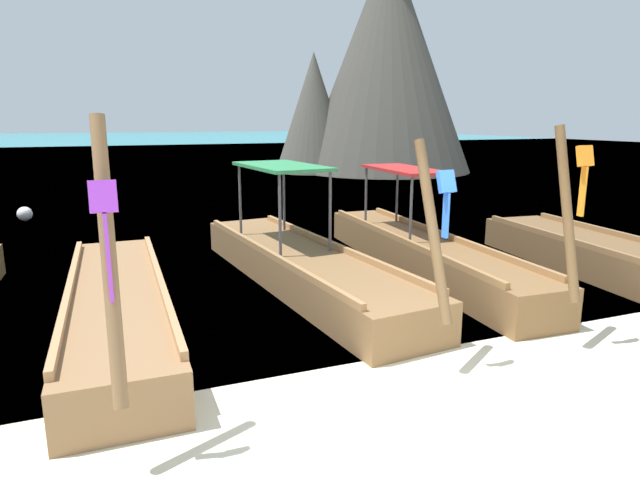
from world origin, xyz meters
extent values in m
plane|color=beige|center=(0.00, 0.00, 0.00)|extent=(120.00, 120.00, 0.00)
plane|color=teal|center=(0.00, 61.72, 0.00)|extent=(120.00, 120.00, 0.00)
cube|color=olive|center=(-2.90, 3.91, 0.29)|extent=(1.26, 5.88, 0.59)
cube|color=#AF7F52|center=(-3.47, 3.91, 0.64)|extent=(0.12, 5.40, 0.10)
cube|color=#AF7F52|center=(-2.33, 3.90, 0.64)|extent=(0.12, 5.40, 0.10)
cylinder|color=brown|center=(-2.92, 0.83, 1.72)|extent=(0.12, 0.70, 2.28)
cube|color=purple|center=(-2.92, 0.69, 2.24)|extent=(0.20, 0.12, 0.25)
cube|color=purple|center=(-2.92, 0.67, 1.78)|extent=(0.03, 0.08, 0.69)
cube|color=brown|center=(0.10, 4.85, 0.30)|extent=(1.98, 6.67, 0.59)
cube|color=#9F7246|center=(-0.51, 4.78, 0.64)|extent=(0.70, 6.02, 0.10)
cube|color=#9F7246|center=(0.72, 4.91, 0.64)|extent=(0.70, 6.02, 0.10)
cylinder|color=brown|center=(0.46, 1.42, 1.59)|extent=(0.20, 0.75, 2.02)
cube|color=blue|center=(0.47, 1.24, 2.16)|extent=(0.21, 0.15, 0.25)
cube|color=blue|center=(0.48, 1.22, 1.79)|extent=(0.04, 0.08, 0.49)
cylinder|color=#4C4C51|center=(-0.34, 4.64, 1.27)|extent=(0.05, 0.05, 1.36)
cylinder|color=#4C4C51|center=(0.58, 4.73, 1.27)|extent=(0.05, 0.05, 1.36)
cylinder|color=#4C4C51|center=(-0.54, 6.60, 1.27)|extent=(0.05, 0.05, 1.36)
cylinder|color=#4C4C51|center=(0.38, 6.69, 1.27)|extent=(0.05, 0.05, 1.36)
cube|color=#2D844C|center=(0.02, 5.66, 1.98)|extent=(1.34, 2.27, 0.06)
cube|color=brown|center=(2.50, 4.83, 0.31)|extent=(1.34, 6.72, 0.61)
cube|color=#996C3F|center=(2.02, 4.85, 0.66)|extent=(0.34, 6.14, 0.10)
cube|color=#996C3F|center=(2.99, 4.81, 0.66)|extent=(0.34, 6.14, 0.10)
cylinder|color=brown|center=(2.36, 1.38, 1.67)|extent=(0.15, 0.66, 2.15)
cube|color=orange|center=(2.35, 1.19, 2.39)|extent=(0.20, 0.13, 0.25)
cube|color=orange|center=(2.35, 1.17, 1.97)|extent=(0.03, 0.08, 0.59)
cylinder|color=#4C4C51|center=(2.13, 4.68, 1.21)|extent=(0.05, 0.05, 1.20)
cylinder|color=#4C4C51|center=(2.86, 4.65, 1.21)|extent=(0.05, 0.05, 1.20)
cylinder|color=#4C4C51|center=(2.21, 6.68, 1.21)|extent=(0.05, 0.05, 1.20)
cylinder|color=#4C4C51|center=(2.95, 6.65, 1.21)|extent=(0.05, 0.05, 1.20)
cube|color=#AD2323|center=(2.54, 5.67, 1.84)|extent=(0.99, 2.24, 0.06)
cube|color=brown|center=(5.52, 3.60, 0.30)|extent=(1.84, 5.34, 0.60)
cube|color=brown|center=(4.88, 3.66, 0.65)|extent=(0.51, 4.81, 0.10)
cube|color=brown|center=(6.17, 3.54, 0.65)|extent=(0.51, 4.81, 0.10)
cone|color=#47443D|center=(11.45, 23.20, 5.94)|extent=(9.27, 9.27, 11.89)
cone|color=#4E4B43|center=(7.62, 24.13, 3.14)|extent=(4.19, 4.19, 6.28)
sphere|color=white|center=(-5.17, 13.33, 0.21)|extent=(0.41, 0.41, 0.41)
camera|label=1|loc=(-2.86, -3.61, 2.81)|focal=30.26mm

